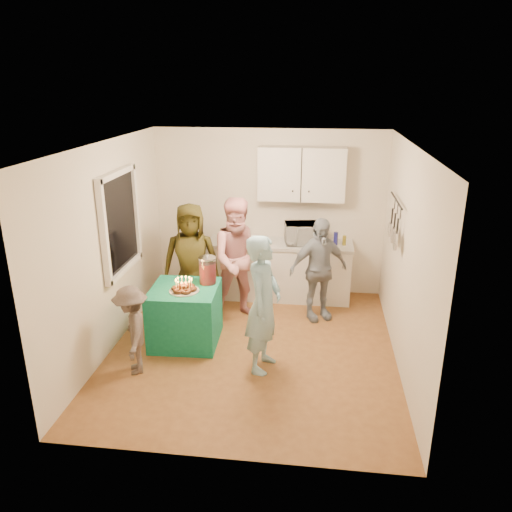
# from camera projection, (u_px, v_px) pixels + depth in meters

# --- Properties ---
(floor) EXTENTS (4.00, 4.00, 0.00)m
(floor) POSITION_uv_depth(u_px,v_px,m) (253.00, 349.00, 6.44)
(floor) COLOR brown
(floor) RESTS_ON ground
(ceiling) EXTENTS (4.00, 4.00, 0.00)m
(ceiling) POSITION_uv_depth(u_px,v_px,m) (252.00, 144.00, 5.57)
(ceiling) COLOR white
(ceiling) RESTS_ON floor
(back_wall) EXTENTS (3.60, 3.60, 0.00)m
(back_wall) POSITION_uv_depth(u_px,v_px,m) (269.00, 213.00, 7.88)
(back_wall) COLOR silver
(back_wall) RESTS_ON floor
(left_wall) EXTENTS (4.00, 4.00, 0.00)m
(left_wall) POSITION_uv_depth(u_px,v_px,m) (110.00, 248.00, 6.22)
(left_wall) COLOR silver
(left_wall) RESTS_ON floor
(right_wall) EXTENTS (4.00, 4.00, 0.00)m
(right_wall) POSITION_uv_depth(u_px,v_px,m) (406.00, 260.00, 5.79)
(right_wall) COLOR silver
(right_wall) RESTS_ON floor
(window_night) EXTENTS (0.04, 1.00, 1.20)m
(window_night) POSITION_uv_depth(u_px,v_px,m) (119.00, 222.00, 6.41)
(window_night) COLOR black
(window_night) RESTS_ON left_wall
(counter) EXTENTS (2.20, 0.58, 0.86)m
(counter) POSITION_uv_depth(u_px,v_px,m) (279.00, 271.00, 7.86)
(counter) COLOR white
(counter) RESTS_ON floor
(countertop) EXTENTS (2.24, 0.62, 0.05)m
(countertop) POSITION_uv_depth(u_px,v_px,m) (280.00, 244.00, 7.71)
(countertop) COLOR beige
(countertop) RESTS_ON counter
(upper_cabinet) EXTENTS (1.30, 0.30, 0.80)m
(upper_cabinet) POSITION_uv_depth(u_px,v_px,m) (302.00, 174.00, 7.46)
(upper_cabinet) COLOR white
(upper_cabinet) RESTS_ON back_wall
(pot_rack) EXTENTS (0.12, 1.00, 0.60)m
(pot_rack) POSITION_uv_depth(u_px,v_px,m) (393.00, 219.00, 6.36)
(pot_rack) COLOR black
(pot_rack) RESTS_ON right_wall
(microwave) EXTENTS (0.63, 0.48, 0.32)m
(microwave) POSITION_uv_depth(u_px,v_px,m) (304.00, 233.00, 7.61)
(microwave) COLOR white
(microwave) RESTS_ON countertop
(party_table) EXTENTS (0.88, 0.88, 0.76)m
(party_table) POSITION_uv_depth(u_px,v_px,m) (185.00, 315.00, 6.52)
(party_table) COLOR #127A55
(party_table) RESTS_ON floor
(donut_cake) EXTENTS (0.38, 0.38, 0.18)m
(donut_cake) POSITION_uv_depth(u_px,v_px,m) (184.00, 285.00, 6.26)
(donut_cake) COLOR #381C0C
(donut_cake) RESTS_ON party_table
(punch_jar) EXTENTS (0.22, 0.22, 0.34)m
(punch_jar) POSITION_uv_depth(u_px,v_px,m) (208.00, 271.00, 6.49)
(punch_jar) COLOR #B20E17
(punch_jar) RESTS_ON party_table
(man_birthday) EXTENTS (0.51, 0.67, 1.66)m
(man_birthday) POSITION_uv_depth(u_px,v_px,m) (263.00, 304.00, 5.76)
(man_birthday) COLOR #94C3D8
(man_birthday) RESTS_ON floor
(woman_back_left) EXTENTS (0.89, 0.66, 1.67)m
(woman_back_left) POSITION_uv_depth(u_px,v_px,m) (191.00, 260.00, 7.15)
(woman_back_left) COLOR #534C17
(woman_back_left) RESTS_ON floor
(woman_back_center) EXTENTS (1.03, 0.90, 1.78)m
(woman_back_center) POSITION_uv_depth(u_px,v_px,m) (240.00, 260.00, 7.02)
(woman_back_center) COLOR #D56F7F
(woman_back_center) RESTS_ON floor
(woman_back_right) EXTENTS (0.95, 0.73, 1.50)m
(woman_back_right) POSITION_uv_depth(u_px,v_px,m) (318.00, 269.00, 7.04)
(woman_back_right) COLOR #102036
(woman_back_right) RESTS_ON floor
(child_near_left) EXTENTS (0.63, 0.80, 1.08)m
(child_near_left) POSITION_uv_depth(u_px,v_px,m) (132.00, 330.00, 5.78)
(child_near_left) COLOR #4C413D
(child_near_left) RESTS_ON floor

